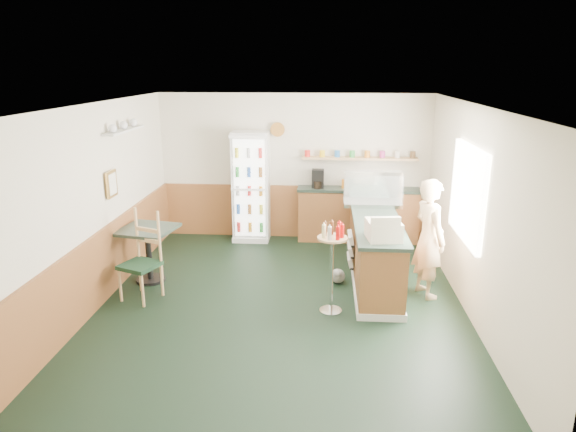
# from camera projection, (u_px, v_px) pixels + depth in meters

# --- Properties ---
(ground) EXTENTS (6.00, 6.00, 0.00)m
(ground) POSITION_uv_depth(u_px,v_px,m) (280.00, 304.00, 7.08)
(ground) COLOR black
(ground) RESTS_ON ground
(room_envelope) EXTENTS (5.04, 6.02, 2.72)m
(room_envelope) POSITION_uv_depth(u_px,v_px,m) (269.00, 185.00, 7.37)
(room_envelope) COLOR beige
(room_envelope) RESTS_ON ground
(service_counter) EXTENTS (0.68, 3.01, 1.01)m
(service_counter) POSITION_uv_depth(u_px,v_px,m) (374.00, 249.00, 7.89)
(service_counter) COLOR brown
(service_counter) RESTS_ON ground
(back_counter) EXTENTS (2.24, 0.42, 1.69)m
(back_counter) POSITION_uv_depth(u_px,v_px,m) (357.00, 212.00, 9.53)
(back_counter) COLOR brown
(back_counter) RESTS_ON ground
(drinks_fridge) EXTENTS (0.67, 0.55, 2.03)m
(drinks_fridge) POSITION_uv_depth(u_px,v_px,m) (251.00, 187.00, 9.48)
(drinks_fridge) COLOR white
(drinks_fridge) RESTS_ON ground
(display_case) EXTENTS (0.92, 0.48, 0.52)m
(display_case) POSITION_uv_depth(u_px,v_px,m) (373.00, 189.00, 8.20)
(display_case) COLOR silver
(display_case) RESTS_ON service_counter
(cash_register) EXTENTS (0.47, 0.49, 0.24)m
(cash_register) POSITION_uv_depth(u_px,v_px,m) (383.00, 230.00, 6.62)
(cash_register) COLOR beige
(cash_register) RESTS_ON service_counter
(shopkeeper) EXTENTS (0.59, 0.68, 1.70)m
(shopkeeper) POSITION_uv_depth(u_px,v_px,m) (429.00, 238.00, 7.16)
(shopkeeper) COLOR tan
(shopkeeper) RESTS_ON ground
(condiment_stand) EXTENTS (0.39, 0.39, 1.23)m
(condiment_stand) POSITION_uv_depth(u_px,v_px,m) (332.00, 255.00, 6.66)
(condiment_stand) COLOR silver
(condiment_stand) RESTS_ON ground
(newspaper_rack) EXTENTS (0.09, 0.44, 0.52)m
(newspaper_rack) POSITION_uv_depth(u_px,v_px,m) (351.00, 249.00, 7.79)
(newspaper_rack) COLOR black
(newspaper_rack) RESTS_ON ground
(cafe_table) EXTENTS (0.90, 0.90, 0.85)m
(cafe_table) POSITION_uv_depth(u_px,v_px,m) (148.00, 244.00, 7.69)
(cafe_table) COLOR black
(cafe_table) RESTS_ON ground
(cafe_chair) EXTENTS (0.61, 0.62, 1.26)m
(cafe_chair) POSITION_uv_depth(u_px,v_px,m) (141.00, 252.00, 7.18)
(cafe_chair) COLOR black
(cafe_chair) RESTS_ON ground
(dog_doorstop) EXTENTS (0.22, 0.28, 0.26)m
(dog_doorstop) POSITION_uv_depth(u_px,v_px,m) (338.00, 276.00, 7.74)
(dog_doorstop) COLOR gray
(dog_doorstop) RESTS_ON ground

